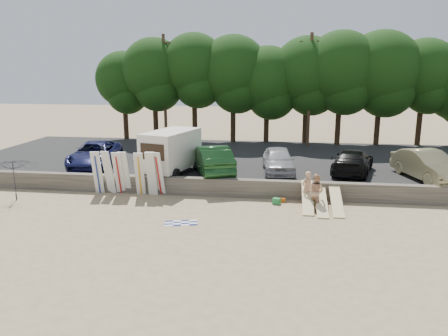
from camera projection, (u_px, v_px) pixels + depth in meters
The scene contains 28 objects.
ground at pixel (280, 216), 21.08m from camera, with size 120.00×120.00×0.00m, color tan.
seawall at pixel (281, 190), 23.86m from camera, with size 44.00×0.50×1.00m, color #6B6356.
parking_lot at pixel (282, 163), 31.13m from camera, with size 44.00×14.50×0.70m, color #282828.
treeline at pixel (297, 73), 36.24m from camera, with size 33.63×6.61×9.30m.
utility_poles at pixel (310, 88), 35.03m from camera, with size 25.80×0.26×9.00m.
box_trailer at pixel (171, 150), 26.35m from camera, with size 3.18×4.50×2.61m.
car_0 at pixel (95, 154), 28.43m from camera, with size 2.63×5.71×1.59m, color #141747.
car_1 at pixel (212, 159), 26.51m from camera, with size 1.83×5.26×1.73m, color #163E19.
car_2 at pixel (278, 160), 26.78m from camera, with size 1.81×4.49×1.53m, color #AAA9AF.
car_3 at pixel (353, 162), 26.47m from camera, with size 2.07×5.09×1.48m, color black.
car_4 at pixel (427, 165), 24.96m from camera, with size 1.79×5.13×1.69m, color #94895E.
surfboard_upright_0 at pixel (97, 173), 24.45m from camera, with size 0.50×0.06×2.60m, color white.
surfboard_upright_1 at pixel (108, 172), 24.47m from camera, with size 0.50×0.06×2.60m, color white.
surfboard_upright_2 at pixel (119, 173), 24.36m from camera, with size 0.50×0.06×2.60m, color white.
surfboard_upright_3 at pixel (125, 173), 24.40m from camera, with size 0.50×0.06×2.60m, color white.
surfboard_upright_4 at pixel (140, 174), 24.14m from camera, with size 0.50×0.06×2.60m, color white.
surfboard_upright_5 at pixel (151, 174), 24.06m from camera, with size 0.50×0.06×2.60m, color white.
surfboard_upright_6 at pixel (151, 174), 24.17m from camera, with size 0.50×0.06×2.60m, color white.
surfboard_upright_7 at pixel (159, 174), 24.12m from camera, with size 0.50×0.06×2.60m, color white.
surfboard_low_0 at pixel (308, 197), 22.30m from camera, with size 0.56×3.00×0.07m, color beige.
surfboard_low_1 at pixel (321, 202), 21.99m from camera, with size 0.56×3.00×0.07m, color beige.
surfboard_low_2 at pixel (336, 201), 22.02m from camera, with size 0.56×3.00×0.07m, color beige.
beachgoer_a at pixel (307, 188), 22.67m from camera, with size 0.66×0.43×1.80m, color tan.
beachgoer_b at pixel (316, 191), 22.03m from camera, with size 0.89×0.69×1.82m, color tan.
cooler at pixel (276, 201), 22.92m from camera, with size 0.38×0.30×0.32m, color #23823E.
gear_bag at pixel (282, 200), 23.29m from camera, with size 0.30×0.25×0.22m, color #C45217.
beach_towel at pixel (181, 223), 20.14m from camera, with size 1.50×1.50×0.00m, color white.
beach_umbrella at pixel (16, 180), 23.41m from camera, with size 2.46×2.51×2.26m, color black.
Camera 1 is at (0.08, -20.19, 7.02)m, focal length 35.00 mm.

